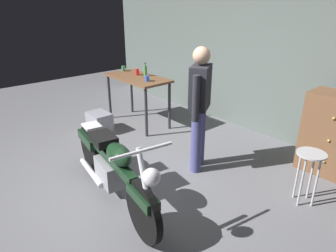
# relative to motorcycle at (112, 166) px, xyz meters

# --- Properties ---
(ground_plane) EXTENTS (12.00, 12.00, 0.00)m
(ground_plane) POSITION_rel_motorcycle_xyz_m (-0.14, 0.23, -0.45)
(ground_plane) COLOR slate
(back_wall) EXTENTS (8.00, 0.12, 3.10)m
(back_wall) POSITION_rel_motorcycle_xyz_m (-0.14, 3.03, 1.10)
(back_wall) COLOR #56605B
(back_wall) RESTS_ON ground_plane
(workbench) EXTENTS (1.30, 0.64, 0.90)m
(workbench) POSITION_rel_motorcycle_xyz_m (-1.77, 1.64, 0.34)
(workbench) COLOR brown
(workbench) RESTS_ON ground_plane
(motorcycle) EXTENTS (2.17, 0.67, 1.00)m
(motorcycle) POSITION_rel_motorcycle_xyz_m (0.00, 0.00, 0.00)
(motorcycle) COLOR black
(motorcycle) RESTS_ON ground_plane
(person_standing) EXTENTS (0.39, 0.50, 1.67)m
(person_standing) POSITION_rel_motorcycle_xyz_m (0.13, 1.28, 0.48)
(person_standing) COLOR #484983
(person_standing) RESTS_ON ground_plane
(shop_stool) EXTENTS (0.32, 0.32, 0.64)m
(shop_stool) POSITION_rel_motorcycle_xyz_m (1.49, 1.63, 0.05)
(shop_stool) COLOR #B2B2B7
(shop_stool) RESTS_ON ground_plane
(wooden_dresser) EXTENTS (0.80, 0.47, 1.10)m
(wooden_dresser) POSITION_rel_motorcycle_xyz_m (1.41, 2.53, 0.10)
(wooden_dresser) COLOR brown
(wooden_dresser) RESTS_ON ground_plane
(storage_bin) EXTENTS (0.44, 0.32, 0.34)m
(storage_bin) POSITION_rel_motorcycle_xyz_m (-1.92, 0.89, -0.28)
(storage_bin) COLOR gray
(storage_bin) RESTS_ON ground_plane
(mug_red_diner) EXTENTS (0.11, 0.07, 0.11)m
(mug_red_diner) POSITION_rel_motorcycle_xyz_m (-1.86, 1.72, 0.51)
(mug_red_diner) COLOR red
(mug_red_diner) RESTS_ON workbench
(mug_blue_enamel) EXTENTS (0.11, 0.08, 0.09)m
(mug_blue_enamel) POSITION_rel_motorcycle_xyz_m (-1.38, 1.58, 0.50)
(mug_blue_enamel) COLOR #2D51AD
(mug_blue_enamel) RESTS_ON workbench
(mug_green_speckled) EXTENTS (0.10, 0.07, 0.10)m
(mug_green_speckled) POSITION_rel_motorcycle_xyz_m (-2.32, 1.71, 0.50)
(mug_green_speckled) COLOR #3D7F4C
(mug_green_speckled) RESTS_ON workbench
(bottle) EXTENTS (0.06, 0.06, 0.24)m
(bottle) POSITION_rel_motorcycle_xyz_m (-1.72, 1.79, 0.55)
(bottle) COLOR #4C8C4C
(bottle) RESTS_ON workbench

